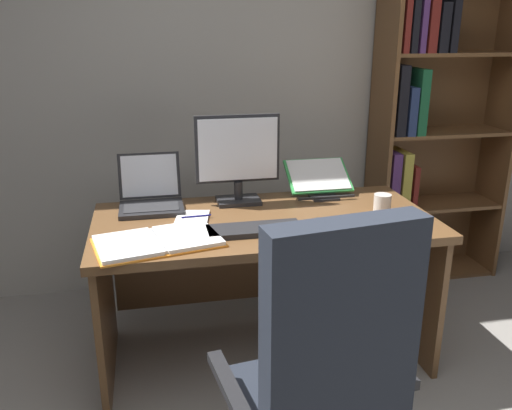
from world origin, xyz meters
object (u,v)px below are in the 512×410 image
(office_chair, at_px, (321,397))
(computer_mouse, at_px, (320,223))
(keyboard, at_px, (255,229))
(coffee_mug, at_px, (382,203))
(notepad, at_px, (192,218))
(laptop, at_px, (151,197))
(desk, at_px, (261,252))
(reading_stand_with_book, at_px, (319,178))
(bookshelf, at_px, (424,137))
(open_binder, at_px, (158,241))
(monitor, at_px, (238,160))
(pen, at_px, (196,216))

(office_chair, height_order, computer_mouse, office_chair)
(keyboard, bearing_deg, coffee_mug, 11.62)
(computer_mouse, height_order, notepad, computer_mouse)
(laptop, bearing_deg, notepad, -49.69)
(desk, xyz_separation_m, reading_stand_with_book, (0.37, 0.25, 0.29))
(bookshelf, relative_size, coffee_mug, 21.62)
(notepad, bearing_deg, open_binder, -121.73)
(monitor, xyz_separation_m, coffee_mug, (0.66, -0.29, -0.18))
(office_chair, relative_size, pen, 7.99)
(open_binder, bearing_deg, pen, 43.08)
(reading_stand_with_book, relative_size, notepad, 1.62)
(keyboard, xyz_separation_m, coffee_mug, (0.66, 0.14, 0.03))
(desk, bearing_deg, computer_mouse, -47.34)
(monitor, height_order, keyboard, monitor)
(laptop, bearing_deg, office_chair, -67.62)
(desk, relative_size, reading_stand_with_book, 4.69)
(pen, xyz_separation_m, coffee_mug, (0.90, -0.08, 0.03))
(keyboard, relative_size, open_binder, 0.74)
(desk, xyz_separation_m, pen, (-0.32, -0.02, 0.22))
(office_chair, relative_size, notepad, 5.33)
(pen, bearing_deg, desk, 3.93)
(laptop, distance_m, pen, 0.30)
(bookshelf, xyz_separation_m, coffee_mug, (-0.62, -0.77, -0.15))
(pen, relative_size, coffee_mug, 1.56)
(monitor, distance_m, notepad, 0.40)
(laptop, height_order, notepad, laptop)
(laptop, bearing_deg, desk, -20.62)
(bookshelf, distance_m, keyboard, 1.58)
(open_binder, bearing_deg, monitor, 36.32)
(laptop, relative_size, reading_stand_with_book, 0.94)
(coffee_mug, bearing_deg, office_chair, -123.10)
(bookshelf, relative_size, reading_stand_with_book, 5.72)
(bookshelf, bearing_deg, office_chair, -125.79)
(desk, relative_size, bookshelf, 0.82)
(bookshelf, relative_size, keyboard, 4.62)
(monitor, bearing_deg, notepad, -140.76)
(office_chair, distance_m, computer_mouse, 0.87)
(monitor, height_order, open_binder, monitor)
(desk, bearing_deg, reading_stand_with_book, 34.24)
(computer_mouse, distance_m, pen, 0.58)
(office_chair, distance_m, keyboard, 0.84)
(laptop, height_order, coffee_mug, laptop)
(office_chair, relative_size, open_binder, 1.97)
(laptop, relative_size, notepad, 1.52)
(computer_mouse, bearing_deg, bookshelf, 42.79)
(desk, height_order, monitor, monitor)
(notepad, bearing_deg, office_chair, -72.41)
(reading_stand_with_book, xyz_separation_m, coffee_mug, (0.21, -0.36, -0.04))
(reading_stand_with_book, bearing_deg, desk, -145.76)
(office_chair, height_order, coffee_mug, office_chair)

